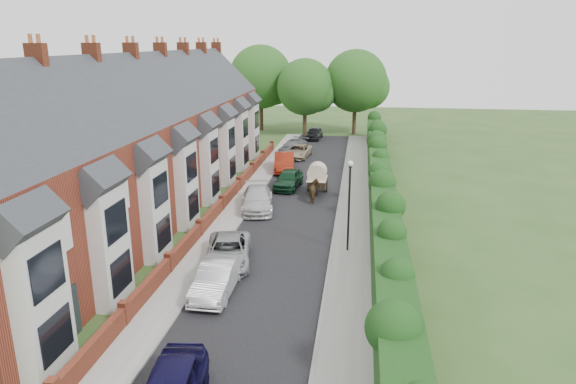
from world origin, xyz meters
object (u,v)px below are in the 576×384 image
car_red (284,162)px  horse_cart (317,176)px  car_silver_a (217,278)px  car_silver_b (228,251)px  car_green (289,179)px  horse (315,191)px  car_white (257,199)px  car_beige (298,151)px  lamppost (349,195)px  car_grey (293,147)px  car_black (314,133)px

car_red → horse_cart: 7.72m
car_silver_a → car_silver_b: 3.22m
car_green → horse: 3.99m
car_white → car_beige: 16.82m
car_beige → horse_cart: 12.81m
car_green → car_red: size_ratio=0.89×
car_white → car_green: 5.77m
car_silver_b → car_beige: size_ratio=1.07×
horse_cart → car_white: bearing=-130.6°
lamppost → car_green: size_ratio=1.19×
lamppost → car_grey: lamppost is taller
lamppost → horse: bearing=106.5°
car_red → car_black: bearing=78.2°
car_silver_a → horse_cart: (3.14, 16.61, 0.64)m
car_white → car_red: car_red is taller
car_green → car_grey: bearing=101.8°
lamppost → horse: 9.71m
car_silver_a → horse: 14.97m
car_grey → horse_cart: size_ratio=1.43×
car_white → car_green: bearing=65.6°
car_red → car_white: bearing=-98.5°
car_green → horse_cart: bearing=-21.9°
car_green → car_grey: car_green is taller
horse → horse_cart: horse_cart is taller
car_silver_b → car_black: size_ratio=1.18×
car_beige → car_silver_a: bearing=-84.2°
car_silver_b → car_beige: (0.49, 25.84, -0.05)m
car_red → car_black: 15.81m
car_green → horse: (2.36, -3.21, 0.03)m
car_grey → car_silver_b: bearing=-75.3°
horse → horse_cart: (-0.00, 1.97, 0.60)m
car_silver_a → horse_cart: bearing=79.5°
car_black → horse_cart: bearing=-79.3°
car_grey → car_black: (1.40, 8.17, 0.02)m
car_black → car_grey: bearing=-95.0°
car_beige → car_red: bearing=-89.7°
horse → car_red: bearing=-76.1°
car_beige → car_grey: (-0.78, 2.00, 0.05)m
car_red → car_beige: bearing=76.6°
lamppost → car_white: lamppost is taller
car_white → car_red: 11.20m
car_red → car_black: size_ratio=1.17×
lamppost → car_beige: size_ratio=1.13×
car_silver_b → car_black: bearing=77.6°
car_beige → horse: size_ratio=2.51×
car_black → horse_cart: 22.74m
car_black → car_white: bearing=-88.2°
car_beige → car_grey: bearing=117.5°
car_green → car_black: 21.37m
lamppost → horse: size_ratio=2.83×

